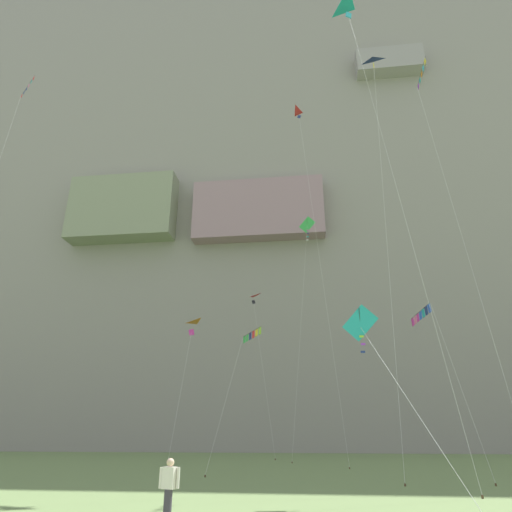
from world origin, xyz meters
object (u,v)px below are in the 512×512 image
spectator_watching_left (169,489)px  kite_banner_high_left (250,341)px  kite_banner_upper_right (431,113)px  kite_delta_high_right (185,332)px  kite_delta_upper_mid (357,21)px  kite_delta_upper_left (374,71)px  kite_diamond_mid_right (307,233)px  kite_banner_mid_center (10,137)px  kite_delta_far_left (305,132)px  kite_banner_low_right (423,320)px  kite_diamond_front_field (364,329)px  kite_delta_low_center (251,305)px

spectator_watching_left → kite_banner_high_left: kite_banner_high_left is taller
kite_banner_upper_right → kite_delta_high_right: (-18.56, 6.65, -13.46)m
kite_delta_upper_mid → kite_banner_upper_right: bearing=38.2°
kite_delta_upper_left → kite_diamond_mid_right: bearing=114.1°
kite_delta_upper_left → spectator_watching_left: bearing=-124.6°
kite_diamond_mid_right → kite_delta_upper_left: 16.10m
kite_banner_upper_right → kite_banner_mid_center: (-34.80, 3.64, 3.80)m
kite_banner_upper_right → kite_delta_upper_left: kite_delta_upper_left is taller
kite_banner_high_left → kite_delta_upper_mid: (7.79, -5.63, 19.95)m
kite_banner_high_left → kite_delta_high_right: (-5.68, 5.03, 1.78)m
spectator_watching_left → kite_banner_upper_right: size_ratio=0.06×
kite_banner_high_left → kite_delta_upper_mid: 22.14m
spectator_watching_left → kite_delta_high_right: bearing=105.5°
kite_delta_upper_mid → kite_delta_far_left: bearing=107.5°
kite_banner_mid_center → kite_delta_upper_mid: kite_banner_mid_center is taller
spectator_watching_left → kite_banner_mid_center: bearing=142.7°
kite_banner_upper_right → kite_delta_high_right: 23.87m
kite_banner_low_right → kite_delta_far_left: bearing=129.5°
kite_diamond_front_field → kite_banner_low_right: 9.49m
kite_banner_upper_right → kite_delta_far_left: (-8.67, 7.36, 4.83)m
kite_delta_upper_left → kite_delta_low_center: size_ratio=2.00×
kite_delta_upper_mid → kite_diamond_mid_right: bearing=101.5°
kite_banner_high_left → kite_delta_high_right: bearing=138.4°
kite_delta_upper_mid → kite_diamond_front_field: bearing=-115.1°
kite_diamond_front_field → kite_delta_high_right: (-11.54, 14.77, 3.29)m
kite_diamond_front_field → spectator_watching_left: bearing=-142.3°
kite_delta_upper_left → kite_delta_upper_mid: (-1.95, -5.67, -1.13)m
kite_diamond_mid_right → kite_delta_high_right: 16.86m
kite_banner_high_left → kite_banner_mid_center: bearing=174.7°
kite_banner_high_left → kite_delta_high_right: size_ratio=0.85×
kite_delta_far_left → kite_delta_high_right: 20.80m
kite_delta_low_center → kite_delta_upper_mid: bearing=-65.5°
kite_banner_upper_right → kite_delta_upper_mid: (-5.09, -4.01, 4.71)m
kite_banner_upper_right → kite_banner_low_right: bearing=-179.8°
spectator_watching_left → kite_banner_mid_center: (-21.66, 16.50, 25.77)m
kite_banner_upper_right → kite_delta_far_left: bearing=139.7°
spectator_watching_left → kite_diamond_front_field: (6.13, 4.74, 5.22)m
kite_diamond_front_field → kite_delta_upper_mid: (1.92, 4.11, 21.45)m
kite_delta_far_left → kite_delta_upper_left: size_ratio=0.99×
kite_banner_high_left → kite_delta_upper_left: size_ratio=0.27×
spectator_watching_left → kite_diamond_mid_right: kite_diamond_mid_right is taller
kite_banner_high_left → kite_banner_low_right: bearing=-9.0°
kite_delta_low_center → kite_delta_upper_left: bearing=-53.5°
kite_banner_mid_center → kite_delta_high_right: 23.89m
kite_banner_mid_center → kite_delta_upper_mid: size_ratio=1.15×
kite_diamond_front_field → kite_banner_mid_center: (-27.78, 11.76, 20.55)m
kite_diamond_mid_right → kite_banner_mid_center: kite_banner_mid_center is taller
kite_banner_low_right → kite_delta_upper_mid: 19.84m
kite_delta_high_right → kite_delta_low_center: bearing=71.3°
kite_banner_upper_right → kite_banner_mid_center: bearing=174.0°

